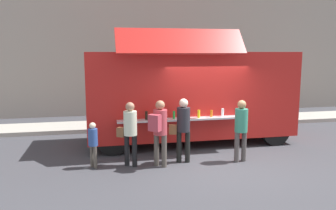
% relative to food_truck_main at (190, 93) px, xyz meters
% --- Properties ---
extents(ground_plane, '(60.00, 60.00, 0.00)m').
position_rel_food_truck_main_xyz_m(ground_plane, '(0.22, -2.08, -1.59)').
color(ground_plane, '#38383D').
extents(curb_strip, '(28.00, 1.60, 0.15)m').
position_rel_food_truck_main_xyz_m(curb_strip, '(-4.00, 2.62, -1.52)').
color(curb_strip, '#9E998E').
rests_on(curb_strip, ground).
extents(building_behind, '(32.00, 2.40, 10.19)m').
position_rel_food_truck_main_xyz_m(building_behind, '(-3.00, 6.52, 3.50)').
color(building_behind, gray).
rests_on(building_behind, ground).
extents(food_truck_main, '(6.46, 2.85, 3.56)m').
position_rel_food_truck_main_xyz_m(food_truck_main, '(0.00, 0.00, 0.00)').
color(food_truck_main, red).
rests_on(food_truck_main, ground).
extents(trash_bin, '(0.60, 0.60, 0.86)m').
position_rel_food_truck_main_xyz_m(trash_bin, '(4.03, 2.32, -1.16)').
color(trash_bin, '#305C38').
rests_on(trash_bin, ground).
extents(customer_front_ordering, '(0.56, 0.35, 1.71)m').
position_rel_food_truck_main_xyz_m(customer_front_ordering, '(-0.74, -1.98, -0.58)').
color(customer_front_ordering, black).
rests_on(customer_front_ordering, ground).
extents(customer_mid_with_backpack, '(0.52, 0.54, 1.71)m').
position_rel_food_truck_main_xyz_m(customer_mid_with_backpack, '(-1.41, -2.22, -0.54)').
color(customer_mid_with_backpack, '#4E463F').
rests_on(customer_mid_with_backpack, ground).
extents(customer_rear_waiting, '(0.52, 0.43, 1.66)m').
position_rel_food_truck_main_xyz_m(customer_rear_waiting, '(-2.13, -2.00, -0.60)').
color(customer_rear_waiting, black).
rests_on(customer_rear_waiting, ground).
extents(customer_extra_browsing, '(0.35, 0.34, 1.66)m').
position_rel_food_truck_main_xyz_m(customer_extra_browsing, '(0.78, -2.25, -0.60)').
color(customer_extra_browsing, '#4B4543').
rests_on(customer_extra_browsing, ground).
extents(child_near_queue, '(0.24, 0.24, 1.17)m').
position_rel_food_truck_main_xyz_m(child_near_queue, '(-3.06, -1.94, -0.89)').
color(child_near_queue, '#504941').
rests_on(child_near_queue, ground).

